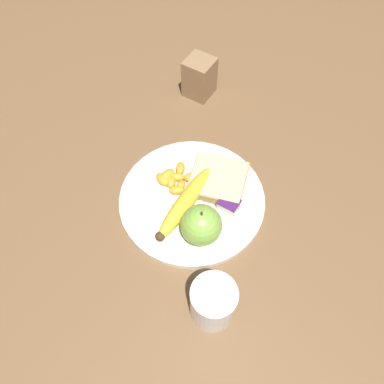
% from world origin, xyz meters
% --- Properties ---
extents(ground_plane, '(3.00, 3.00, 0.00)m').
position_xyz_m(ground_plane, '(0.00, 0.00, 0.00)').
color(ground_plane, brown).
extents(plate, '(0.28, 0.28, 0.01)m').
position_xyz_m(plate, '(0.00, 0.00, 0.01)').
color(plate, silver).
rests_on(plate, ground_plane).
extents(juice_glass, '(0.07, 0.07, 0.09)m').
position_xyz_m(juice_glass, '(-0.14, 0.16, 0.04)').
color(juice_glass, silver).
rests_on(juice_glass, ground_plane).
extents(apple, '(0.07, 0.07, 0.08)m').
position_xyz_m(apple, '(-0.06, 0.06, 0.05)').
color(apple, '#84BC47').
rests_on(apple, plate).
extents(banana, '(0.03, 0.19, 0.03)m').
position_xyz_m(banana, '(-0.00, 0.02, 0.03)').
color(banana, yellow).
rests_on(banana, plate).
extents(bread_slice, '(0.13, 0.13, 0.02)m').
position_xyz_m(bread_slice, '(-0.02, -0.06, 0.02)').
color(bread_slice, '#AB8751').
rests_on(bread_slice, plate).
extents(fork, '(0.13, 0.14, 0.00)m').
position_xyz_m(fork, '(0.00, 0.01, 0.01)').
color(fork, silver).
rests_on(fork, plate).
extents(jam_packet, '(0.04, 0.03, 0.02)m').
position_xyz_m(jam_packet, '(-0.07, -0.02, 0.02)').
color(jam_packet, silver).
rests_on(jam_packet, plate).
extents(orange_segment_0, '(0.03, 0.04, 0.02)m').
position_xyz_m(orange_segment_0, '(0.05, -0.01, 0.02)').
color(orange_segment_0, '#F9A32D').
rests_on(orange_segment_0, plate).
extents(orange_segment_1, '(0.03, 0.03, 0.01)m').
position_xyz_m(orange_segment_1, '(0.02, -0.05, 0.02)').
color(orange_segment_1, '#F9A32D').
rests_on(orange_segment_1, plate).
extents(orange_segment_2, '(0.04, 0.03, 0.02)m').
position_xyz_m(orange_segment_2, '(0.07, 0.00, 0.02)').
color(orange_segment_2, '#F9A32D').
rests_on(orange_segment_2, plate).
extents(orange_segment_3, '(0.03, 0.04, 0.02)m').
position_xyz_m(orange_segment_3, '(0.07, -0.01, 0.02)').
color(orange_segment_3, '#F9A32D').
rests_on(orange_segment_3, plate).
extents(orange_segment_4, '(0.02, 0.03, 0.01)m').
position_xyz_m(orange_segment_4, '(0.03, -0.01, 0.02)').
color(orange_segment_4, '#F9A32D').
rests_on(orange_segment_4, plate).
extents(orange_segment_5, '(0.03, 0.03, 0.02)m').
position_xyz_m(orange_segment_5, '(0.05, -0.04, 0.02)').
color(orange_segment_5, '#F9A32D').
rests_on(orange_segment_5, plate).
extents(orange_segment_6, '(0.04, 0.04, 0.02)m').
position_xyz_m(orange_segment_6, '(0.01, -0.03, 0.02)').
color(orange_segment_6, '#F9A32D').
rests_on(orange_segment_6, plate).
extents(orange_segment_7, '(0.03, 0.03, 0.02)m').
position_xyz_m(orange_segment_7, '(0.05, -0.02, 0.02)').
color(orange_segment_7, '#F9A32D').
rests_on(orange_segment_7, plate).
extents(orange_segment_8, '(0.04, 0.03, 0.02)m').
position_xyz_m(orange_segment_8, '(0.02, -0.03, 0.02)').
color(orange_segment_8, '#F9A32D').
rests_on(orange_segment_8, plate).
extents(orange_segment_9, '(0.03, 0.03, 0.02)m').
position_xyz_m(orange_segment_9, '(0.03, 0.01, 0.02)').
color(orange_segment_9, '#F9A32D').
rests_on(orange_segment_9, plate).
extents(condiment_caddy, '(0.06, 0.06, 0.09)m').
position_xyz_m(condiment_caddy, '(0.15, -0.27, 0.05)').
color(condiment_caddy, '#93704C').
rests_on(condiment_caddy, ground_plane).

